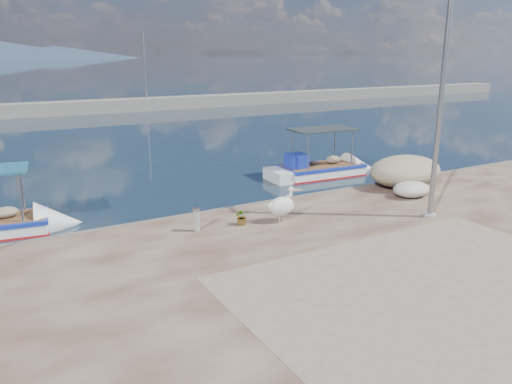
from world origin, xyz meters
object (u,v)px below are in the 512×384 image
object	(u,v)px
pelican	(282,206)
boat_right	(320,172)
bollard_near	(197,218)
lamp_post	(439,113)

from	to	relation	value
pelican	boat_right	bearing A→B (deg)	55.67
pelican	bollard_near	distance (m)	2.69
lamp_post	bollard_near	size ratio (longest dim) A/B	9.77
boat_right	pelican	size ratio (longest dim) A/B	4.77
lamp_post	bollard_near	xyz separation A→B (m)	(-6.99, 2.43, -2.91)
boat_right	bollard_near	xyz separation A→B (m)	(-8.49, -5.35, 0.69)
boat_right	lamp_post	size ratio (longest dim) A/B	0.79
pelican	lamp_post	world-z (taller)	lamp_post
pelican	lamp_post	bearing A→B (deg)	-13.07
boat_right	bollard_near	size ratio (longest dim) A/B	7.68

